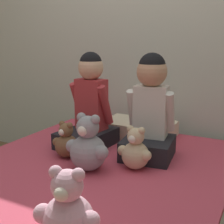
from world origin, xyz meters
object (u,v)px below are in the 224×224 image
object	(u,v)px
bed	(89,203)
teddy_bear_at_foot_of_bed	(68,213)
child_on_left	(89,108)
child_on_right	(150,111)
teddy_bear_held_by_left_child	(66,142)
teddy_bear_held_by_right_child	(135,151)
pillow_at_headboard	(139,128)
teddy_bear_between_children	(88,147)

from	to	relation	value
bed	teddy_bear_at_foot_of_bed	xyz separation A→B (m)	(0.29, -0.60, 0.34)
child_on_left	child_on_right	world-z (taller)	child_on_right
bed	child_on_right	xyz separation A→B (m)	(0.23, 0.37, 0.51)
child_on_right	teddy_bear_held_by_left_child	distance (m)	0.56
teddy_bear_held_by_right_child	pillow_at_headboard	world-z (taller)	teddy_bear_held_by_right_child
child_on_right	teddy_bear_between_children	size ratio (longest dim) A/B	1.97
bed	child_on_right	world-z (taller)	child_on_right
teddy_bear_between_children	teddy_bear_at_foot_of_bed	distance (m)	0.66
teddy_bear_held_by_left_child	teddy_bear_held_by_right_child	xyz separation A→B (m)	(0.46, 0.04, 0.01)
teddy_bear_held_by_left_child	teddy_bear_held_by_right_child	world-z (taller)	teddy_bear_held_by_right_child
bed	teddy_bear_at_foot_of_bed	bearing A→B (deg)	-64.20
teddy_bear_held_by_left_child	child_on_left	bearing A→B (deg)	96.02
teddy_bear_at_foot_of_bed	teddy_bear_held_by_left_child	bearing A→B (deg)	113.79
child_on_left	pillow_at_headboard	bearing A→B (deg)	64.46
child_on_left	teddy_bear_held_by_right_child	xyz separation A→B (m)	(0.45, -0.24, -0.16)
teddy_bear_held_by_left_child	teddy_bear_between_children	bearing A→B (deg)	-16.87
child_on_right	teddy_bear_held_by_right_child	size ratio (longest dim) A/B	2.57
child_on_left	pillow_at_headboard	size ratio (longest dim) A/B	1.20
pillow_at_headboard	teddy_bear_held_by_left_child	bearing A→B (deg)	-109.80
bed	teddy_bear_held_by_left_child	distance (m)	0.40
teddy_bear_at_foot_of_bed	pillow_at_headboard	xyz separation A→B (m)	(-0.29, 1.33, -0.07)
child_on_right	teddy_bear_at_foot_of_bed	xyz separation A→B (m)	(0.06, -0.97, -0.17)
child_on_right	teddy_bear_between_children	world-z (taller)	child_on_right
child_on_left	teddy_bear_held_by_left_child	bearing A→B (deg)	-84.44
teddy_bear_held_by_left_child	pillow_at_headboard	size ratio (longest dim) A/B	0.43
teddy_bear_between_children	pillow_at_headboard	size ratio (longest dim) A/B	0.61
teddy_bear_held_by_right_child	teddy_bear_between_children	distance (m)	0.27
teddy_bear_at_foot_of_bed	pillow_at_headboard	size ratio (longest dim) A/B	0.56
child_on_left	pillow_at_headboard	distance (m)	0.47
child_on_left	teddy_bear_held_by_left_child	distance (m)	0.32
child_on_left	child_on_right	distance (m)	0.45
teddy_bear_between_children	teddy_bear_at_foot_of_bed	world-z (taller)	teddy_bear_between_children
child_on_right	teddy_bear_held_by_left_child	xyz separation A→B (m)	(-0.45, -0.27, -0.20)
teddy_bear_at_foot_of_bed	pillow_at_headboard	bearing A→B (deg)	89.61
child_on_right	pillow_at_headboard	distance (m)	0.49
child_on_left	child_on_right	size ratio (longest dim) A/B	0.99
child_on_left	teddy_bear_at_foot_of_bed	distance (m)	1.11
child_on_left	pillow_at_headboard	world-z (taller)	child_on_left
child_on_left	teddy_bear_at_foot_of_bed	world-z (taller)	child_on_left
teddy_bear_held_by_left_child	teddy_bear_at_foot_of_bed	bearing A→B (deg)	-46.70
pillow_at_headboard	bed	bearing A→B (deg)	-90.00
child_on_right	teddy_bear_held_by_left_child	bearing A→B (deg)	-156.97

